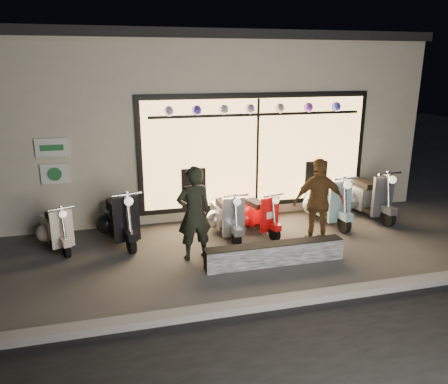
% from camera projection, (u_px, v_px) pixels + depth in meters
% --- Properties ---
extents(ground, '(40.00, 40.00, 0.00)m').
position_uv_depth(ground, '(249.00, 251.00, 8.45)').
color(ground, '#383533').
rests_on(ground, ground).
extents(kerb, '(40.00, 0.25, 0.12)m').
position_uv_depth(kerb, '(289.00, 300.00, 6.57)').
color(kerb, slate).
rests_on(kerb, ground).
extents(shop_building, '(10.20, 6.23, 4.20)m').
position_uv_depth(shop_building, '(197.00, 114.00, 12.48)').
color(shop_building, beige).
rests_on(shop_building, ground).
extents(graffiti_barrier, '(2.56, 0.28, 0.40)m').
position_uv_depth(graffiti_barrier, '(275.00, 254.00, 7.85)').
color(graffiti_barrier, black).
rests_on(graffiti_barrier, ground).
extents(scooter_silver, '(0.47, 1.41, 1.01)m').
position_uv_depth(scooter_silver, '(226.00, 216.00, 9.21)').
color(scooter_silver, black).
rests_on(scooter_silver, ground).
extents(scooter_red, '(0.64, 1.31, 0.93)m').
position_uv_depth(scooter_red, '(256.00, 214.00, 9.41)').
color(scooter_red, black).
rests_on(scooter_red, ground).
extents(scooter_black, '(0.75, 1.59, 1.13)m').
position_uv_depth(scooter_black, '(119.00, 218.00, 8.92)').
color(scooter_black, black).
rests_on(scooter_black, ground).
extents(scooter_cream, '(0.70, 1.28, 0.92)m').
position_uv_depth(scooter_cream, '(56.00, 228.00, 8.61)').
color(scooter_cream, black).
rests_on(scooter_cream, ground).
extents(scooter_blue, '(0.55, 1.61, 1.15)m').
position_uv_depth(scooter_blue, '(325.00, 201.00, 10.02)').
color(scooter_blue, black).
rests_on(scooter_blue, ground).
extents(scooter_grey, '(0.61, 1.63, 1.16)m').
position_uv_depth(scooter_grey, '(365.00, 196.00, 10.38)').
color(scooter_grey, black).
rests_on(scooter_grey, ground).
extents(man, '(0.68, 0.49, 1.76)m').
position_uv_depth(man, '(194.00, 213.00, 7.91)').
color(man, black).
rests_on(man, ground).
extents(woman, '(1.07, 0.56, 1.74)m').
position_uv_depth(woman, '(319.00, 202.00, 8.60)').
color(woman, brown).
rests_on(woman, ground).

